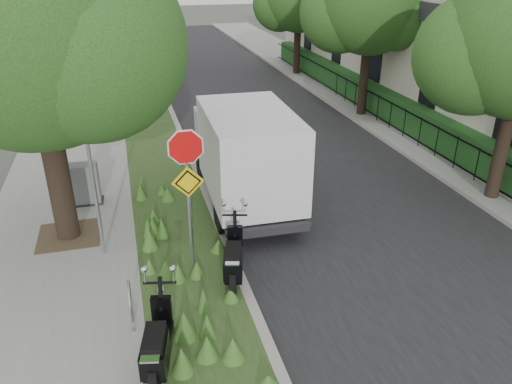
# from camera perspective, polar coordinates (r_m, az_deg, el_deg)

# --- Properties ---
(ground) EXTENTS (120.00, 120.00, 0.00)m
(ground) POSITION_cam_1_polar(r_m,az_deg,el_deg) (10.44, 1.12, -10.16)
(ground) COLOR #4C5147
(ground) RESTS_ON ground
(sidewalk_near) EXTENTS (3.50, 60.00, 0.12)m
(sidewalk_near) POSITION_cam_1_polar(r_m,az_deg,el_deg) (19.19, -20.00, 5.72)
(sidewalk_near) COLOR gray
(sidewalk_near) RESTS_ON ground
(verge) EXTENTS (2.00, 60.00, 0.12)m
(verge) POSITION_cam_1_polar(r_m,az_deg,el_deg) (19.12, -11.78, 6.68)
(verge) COLOR #263F1B
(verge) RESTS_ON ground
(kerb_near) EXTENTS (0.20, 60.00, 0.13)m
(kerb_near) POSITION_cam_1_polar(r_m,az_deg,el_deg) (19.19, -8.79, 7.01)
(kerb_near) COLOR #9E9991
(kerb_near) RESTS_ON ground
(road) EXTENTS (7.00, 60.00, 0.01)m
(road) POSITION_cam_1_polar(r_m,az_deg,el_deg) (19.87, 1.36, 7.77)
(road) COLOR black
(road) RESTS_ON ground
(kerb_far) EXTENTS (0.20, 60.00, 0.13)m
(kerb_far) POSITION_cam_1_polar(r_m,az_deg,el_deg) (21.08, 10.62, 8.57)
(kerb_far) COLOR #9E9991
(kerb_far) RESTS_ON ground
(footpath_far) EXTENTS (3.20, 60.00, 0.12)m
(footpath_far) POSITION_cam_1_polar(r_m,az_deg,el_deg) (21.85, 14.71, 8.76)
(footpath_far) COLOR gray
(footpath_far) RESTS_ON ground
(street_tree_main) EXTENTS (6.21, 5.54, 7.66)m
(street_tree_main) POSITION_cam_1_polar(r_m,az_deg,el_deg) (11.18, -24.79, 16.73)
(street_tree_main) COLOR black
(street_tree_main) RESTS_ON ground
(bare_post) EXTENTS (0.08, 0.08, 4.00)m
(bare_post) POSITION_cam_1_polar(r_m,az_deg,el_deg) (10.72, -18.29, 2.44)
(bare_post) COLOR #A5A8AD
(bare_post) RESTS_ON ground
(bike_hoop) EXTENTS (0.06, 0.78, 0.77)m
(bike_hoop) POSITION_cam_1_polar(r_m,az_deg,el_deg) (9.39, -14.17, -12.01)
(bike_hoop) COLOR #A5A8AD
(bike_hoop) RESTS_ON ground
(sign_assembly) EXTENTS (0.94, 0.08, 3.22)m
(sign_assembly) POSITION_cam_1_polar(r_m,az_deg,el_deg) (9.54, -7.86, 2.04)
(sign_assembly) COLOR #A5A8AD
(sign_assembly) RESTS_ON ground
(fence_far) EXTENTS (0.04, 24.00, 1.00)m
(fence_far) POSITION_cam_1_polar(r_m,az_deg,el_deg) (21.22, 12.50, 10.22)
(fence_far) COLOR black
(fence_far) RESTS_ON ground
(hedge_far) EXTENTS (1.00, 24.00, 1.10)m
(hedge_far) POSITION_cam_1_polar(r_m,az_deg,el_deg) (21.55, 14.18, 10.28)
(hedge_far) COLOR #1C4F1E
(hedge_far) RESTS_ON footpath_far
(terrace_houses) EXTENTS (7.40, 26.40, 8.20)m
(terrace_houses) POSITION_cam_1_polar(r_m,az_deg,el_deg) (22.92, 23.52, 18.83)
(terrace_houses) COLOR beige
(terrace_houses) RESTS_ON ground
(far_tree_b) EXTENTS (4.83, 4.31, 6.56)m
(far_tree_b) POSITION_cam_1_polar(r_m,az_deg,el_deg) (20.50, 12.77, 20.22)
(far_tree_b) COLOR black
(far_tree_b) RESTS_ON ground
(scooter_near) EXTENTS (0.63, 1.82, 0.88)m
(scooter_near) POSITION_cam_1_polar(r_m,az_deg,el_deg) (8.27, -11.20, -17.29)
(scooter_near) COLOR black
(scooter_near) RESTS_ON ground
(scooter_far) EXTENTS (0.67, 1.74, 0.85)m
(scooter_far) POSITION_cam_1_polar(r_m,az_deg,el_deg) (10.05, -2.54, -8.11)
(scooter_far) COLOR black
(scooter_far) RESTS_ON ground
(box_truck) EXTENTS (2.15, 5.12, 2.29)m
(box_truck) POSITION_cam_1_polar(r_m,az_deg,el_deg) (12.87, -1.26, 4.65)
(box_truck) COLOR #262628
(box_truck) RESTS_ON ground
(utility_cabinet) EXTENTS (0.83, 0.57, 1.08)m
(utility_cabinet) POSITION_cam_1_polar(r_m,az_deg,el_deg) (13.80, -18.96, 0.82)
(utility_cabinet) COLOR #262628
(utility_cabinet) RESTS_ON ground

